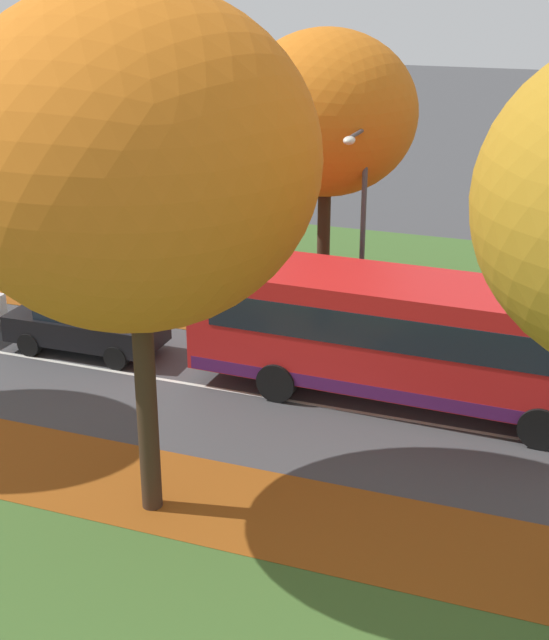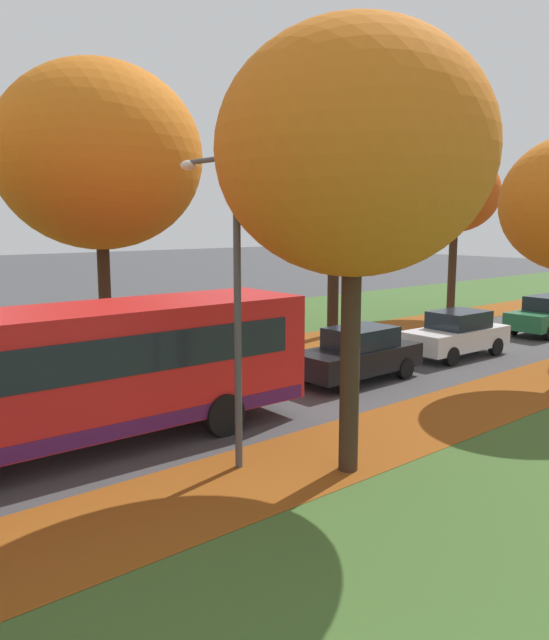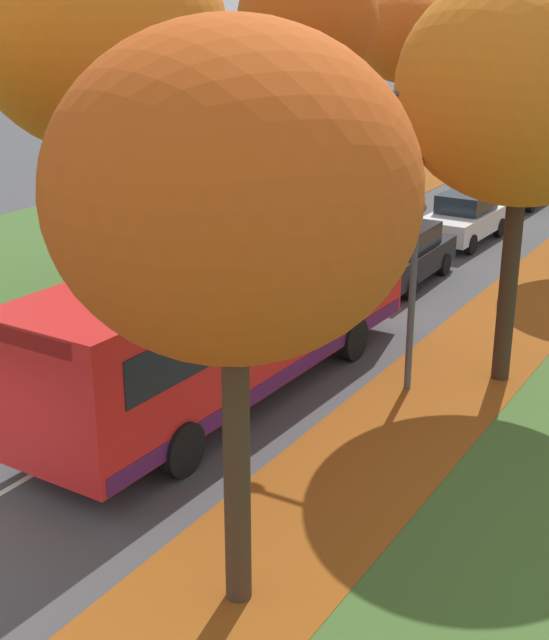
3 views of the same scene
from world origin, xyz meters
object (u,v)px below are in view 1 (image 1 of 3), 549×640
object	(u,v)px
tree_left_near	(132,160)
tree_right_near	(326,114)
car_black_lead	(85,323)
streetlamp_right	(360,214)
tree_right_mid	(14,122)
bus	(410,334)

from	to	relation	value
tree_left_near	tree_right_near	world-z (taller)	tree_left_near
tree_left_near	tree_right_near	size ratio (longest dim) A/B	1.16
tree_left_near	car_black_lead	size ratio (longest dim) A/B	2.26
tree_right_near	car_black_lead	xyz separation A→B (m)	(-4.53, 5.24, -5.15)
tree_right_near	streetlamp_right	bearing A→B (deg)	-139.60
streetlamp_right	car_black_lead	size ratio (longest dim) A/B	1.42
tree_right_near	car_black_lead	size ratio (longest dim) A/B	1.95
tree_right_mid	streetlamp_right	bearing A→B (deg)	-96.96
tree_right_mid	streetlamp_right	world-z (taller)	tree_right_mid
bus	tree_right_near	bearing A→B (deg)	38.55
tree_right_near	tree_left_near	bearing A→B (deg)	179.66
tree_right_mid	car_black_lead	distance (m)	7.64
tree_left_near	streetlamp_right	bearing A→B (deg)	-10.22
tree_right_near	tree_right_mid	xyz separation A→B (m)	(-0.40, 9.90, -0.72)
car_black_lead	streetlamp_right	bearing A→B (deg)	-67.94
tree_left_near	bus	xyz separation A→B (m)	(6.19, -3.59, -4.99)
tree_right_mid	bus	bearing A→B (deg)	-106.69
tree_left_near	tree_right_mid	xyz separation A→B (m)	(10.21, 9.83, -1.45)
car_black_lead	bus	bearing A→B (deg)	-89.28
car_black_lead	tree_right_mid	bearing A→B (deg)	48.43
tree_left_near	bus	distance (m)	8.72
tree_right_mid	tree_left_near	bearing A→B (deg)	-136.09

